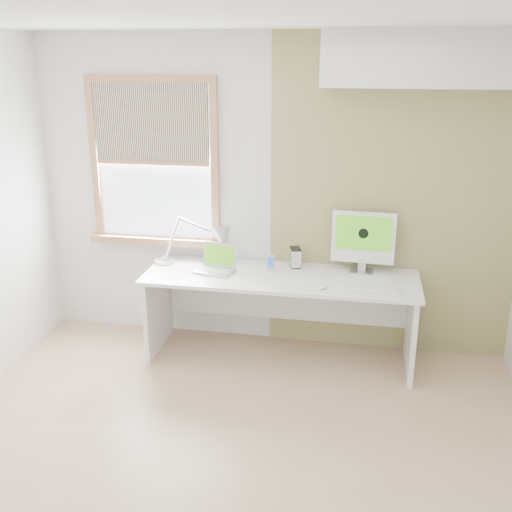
% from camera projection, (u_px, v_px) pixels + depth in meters
% --- Properties ---
extents(room, '(4.04, 3.54, 2.64)m').
position_uv_depth(room, '(222.00, 265.00, 3.38)').
color(room, tan).
rests_on(room, ground).
extents(accent_wall, '(2.00, 0.02, 2.60)m').
position_uv_depth(accent_wall, '(394.00, 201.00, 4.83)').
color(accent_wall, tan).
rests_on(accent_wall, room).
extents(soffit, '(1.60, 0.40, 0.42)m').
position_uv_depth(soffit, '(435.00, 57.00, 4.28)').
color(soffit, white).
rests_on(soffit, room).
extents(window, '(1.20, 0.14, 1.42)m').
position_uv_depth(window, '(154.00, 163.00, 5.07)').
color(window, '#9A653F').
rests_on(window, room).
extents(desk, '(2.20, 0.70, 0.73)m').
position_uv_depth(desk, '(281.00, 295.00, 4.95)').
color(desk, white).
rests_on(desk, room).
extents(desk_lamp, '(0.74, 0.30, 0.41)m').
position_uv_depth(desk_lamp, '(211.00, 240.00, 5.02)').
color(desk_lamp, silver).
rests_on(desk_lamp, desk).
extents(laptop, '(0.35, 0.30, 0.21)m').
position_uv_depth(laptop, '(217.00, 264.00, 4.93)').
color(laptop, silver).
rests_on(laptop, desk).
extents(phone_dock, '(0.08, 0.08, 0.14)m').
position_uv_depth(phone_dock, '(271.00, 266.00, 4.93)').
color(phone_dock, silver).
rests_on(phone_dock, desk).
extents(external_drive, '(0.11, 0.15, 0.17)m').
position_uv_depth(external_drive, '(295.00, 257.00, 5.00)').
color(external_drive, silver).
rests_on(external_drive, desk).
extents(imac, '(0.51, 0.18, 0.50)m').
position_uv_depth(imac, '(363.00, 239.00, 4.84)').
color(imac, silver).
rests_on(imac, desk).
extents(keyboard, '(0.42, 0.12, 0.02)m').
position_uv_depth(keyboard, '(373.00, 291.00, 4.50)').
color(keyboard, white).
rests_on(keyboard, desk).
extents(mouse, '(0.08, 0.10, 0.03)m').
position_uv_depth(mouse, '(322.00, 287.00, 4.56)').
color(mouse, white).
rests_on(mouse, desk).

